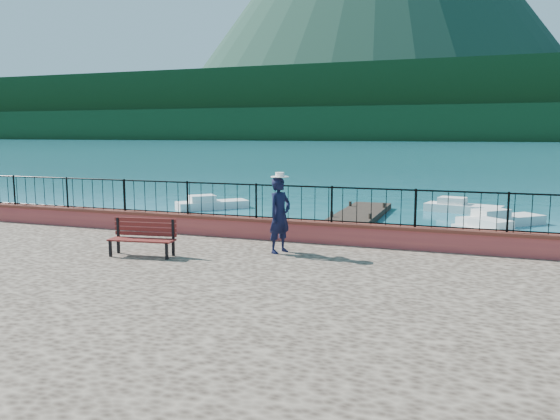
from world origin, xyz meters
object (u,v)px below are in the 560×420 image
Objects in this scene: boat_4 at (463,205)px; boat_1 at (503,231)px; park_bench at (143,245)px; person at (280,215)px; boat_0 at (172,229)px; boat_3 at (212,201)px; boat_2 at (501,217)px.

boat_1 is at bearing -64.71° from boat_4.
park_bench reaches higher than boat_1.
person reaches higher than park_bench.
park_bench reaches higher than boat_0.
boat_3 is (-2.44, 8.44, 0.00)m from boat_0.
boat_3 is at bearing 103.37° from park_bench.
park_bench is at bearing -112.09° from boat_3.
boat_1 is at bearing -133.52° from boat_2.
park_bench is 20.37m from boat_4.
park_bench is 0.43× the size of boat_4.
boat_2 is (8.79, 15.36, -1.08)m from park_bench.
boat_4 is (13.20, 3.13, 0.00)m from boat_3.
boat_1 is at bearing -60.21° from boat_3.
boat_2 is at bearing 52.52° from park_bench.
boat_1 and boat_4 have the same top height.
person is 15.12m from boat_2.
boat_2 is 4.10m from boat_4.
boat_4 is (-1.73, 3.72, 0.00)m from boat_2.
boat_0 is (-3.70, 7.51, -1.08)m from park_bench.
boat_2 is 14.94m from boat_3.
boat_0 is 0.88× the size of boat_2.
person is 9.19m from boat_0.
boat_3 is at bearing 72.88° from boat_0.
boat_0 is at bearing -120.06° from boat_1.
boat_3 and boat_4 have the same top height.
boat_1 is (5.68, 9.90, -1.75)m from person.
person is at bearing 18.56° from park_bench.
boat_4 is (4.04, 17.59, -1.75)m from person.
boat_4 is at bearing -29.81° from boat_3.
boat_2 is at bearing -51.84° from boat_4.
person is 0.52× the size of boat_0.
person is at bearing -77.30° from boat_1.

